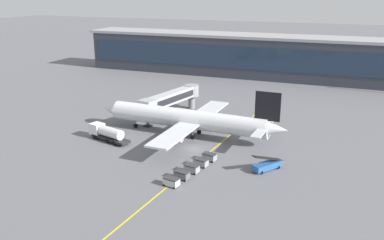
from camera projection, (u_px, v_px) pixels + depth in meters
ground_plane at (192, 148)px, 85.87m from camera, size 700.00×700.00×0.00m
apron_lead_in_line at (215, 148)px, 86.13m from camera, size 7.19×79.73×0.01m
terminal_building at (285, 57)px, 151.06m from camera, size 158.44×16.66×15.57m
main_airliner at (188, 119)px, 92.31m from camera, size 45.08×35.67×11.95m
jet_bridge at (173, 98)px, 106.26m from camera, size 8.06×22.44×6.67m
fuel_tanker at (107, 133)px, 90.02m from camera, size 11.07×5.40×3.25m
belt_loader at (267, 165)px, 75.47m from camera, size 5.03×6.42×3.49m
baggage_cart_0 at (171, 182)px, 69.34m from camera, size 2.89×2.05×1.48m
baggage_cart_1 at (182, 175)px, 71.91m from camera, size 2.89×2.05×1.48m
baggage_cart_2 at (192, 168)px, 74.48m from camera, size 2.89×2.05×1.48m
baggage_cart_3 at (201, 162)px, 77.05m from camera, size 2.89×2.05×1.48m
baggage_cart_4 at (209, 157)px, 79.63m from camera, size 2.89×2.05×1.48m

